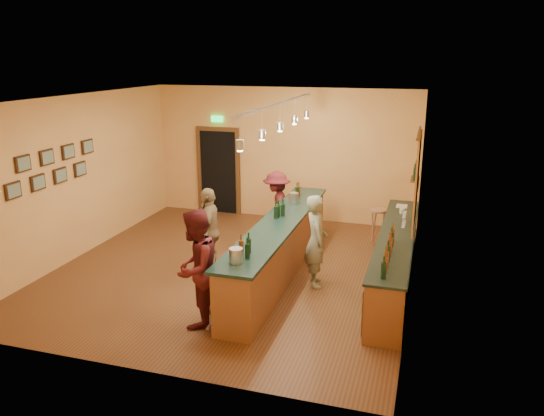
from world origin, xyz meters
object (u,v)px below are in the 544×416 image
(bartender, at_px, (316,241))
(customer_c, at_px, (277,208))
(back_counter, at_px, (395,259))
(bar_stool, at_px, (378,216))
(customer_b, at_px, (210,231))
(tasting_bar, at_px, (279,244))
(customer_a, at_px, (196,268))

(bartender, distance_m, customer_c, 2.30)
(back_counter, height_order, bar_stool, back_counter)
(customer_b, relative_size, customer_c, 1.04)
(tasting_bar, xyz_separation_m, customer_c, (-0.55, 1.69, 0.18))
(bartender, bearing_deg, customer_b, 68.10)
(bartender, relative_size, customer_a, 0.91)
(bartender, relative_size, bar_stool, 2.12)
(customer_a, xyz_separation_m, bar_stool, (2.22, 4.34, -0.27))
(customer_c, bearing_deg, bar_stool, 88.52)
(back_counter, xyz_separation_m, customer_c, (-2.61, 1.51, 0.30))
(tasting_bar, relative_size, customer_c, 3.25)
(tasting_bar, relative_size, customer_a, 2.84)
(back_counter, relative_size, bar_stool, 5.88)
(tasting_bar, distance_m, bar_stool, 2.69)
(bartender, height_order, bar_stool, bartender)
(back_counter, xyz_separation_m, customer_a, (-2.74, -2.31, 0.41))
(customer_a, distance_m, bar_stool, 4.88)
(back_counter, bearing_deg, customer_c, 149.99)
(customer_a, bearing_deg, bartender, 147.08)
(back_counter, bearing_deg, tasting_bar, -174.99)
(back_counter, distance_m, tasting_bar, 2.08)
(customer_b, height_order, customer_c, customer_b)
(customer_a, bearing_deg, customer_c, -178.49)
(tasting_bar, height_order, customer_a, customer_a)
(tasting_bar, height_order, bartender, bartender)
(customer_b, bearing_deg, customer_c, 146.27)
(tasting_bar, bearing_deg, bar_stool, 55.00)
(back_counter, height_order, bartender, bartender)
(customer_c, bearing_deg, bartender, 18.40)
(back_counter, relative_size, tasting_bar, 0.89)
(customer_b, bearing_deg, tasting_bar, 87.63)
(customer_a, xyz_separation_m, customer_b, (-0.59, 1.89, -0.08))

